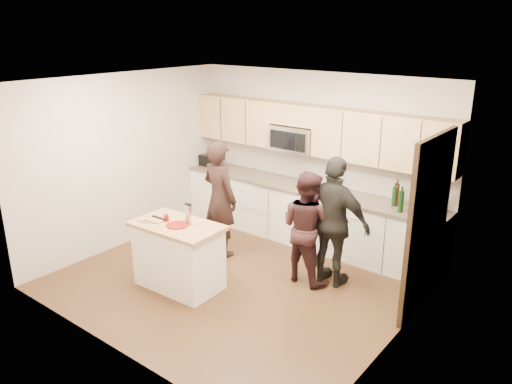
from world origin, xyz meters
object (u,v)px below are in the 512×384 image
Objects in this scene: toaster at (209,160)px; woman_center at (306,227)px; woman_right at (334,222)px; island at (179,255)px; woman_left at (220,199)px.

woman_center reaches higher than toaster.
woman_center is 0.38m from woman_right.
island is 0.79× the size of woman_center.
toaster is at bearing 121.79° from island.
woman_left is at bearing 9.35° from woman_right.
island is 3.91× the size of toaster.
woman_center is 0.88× the size of woman_right.
woman_left reaches higher than toaster.
woman_center is (2.76, -1.06, -0.26)m from toaster.
woman_right is at bearing -16.57° from toaster.
woman_right is (0.34, 0.14, 0.11)m from woman_center.
island is at bearing -55.92° from toaster.
woman_center is at bearing 24.59° from woman_right.
woman_left is (1.27, -1.14, -0.15)m from toaster.
toaster reaches higher than island.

